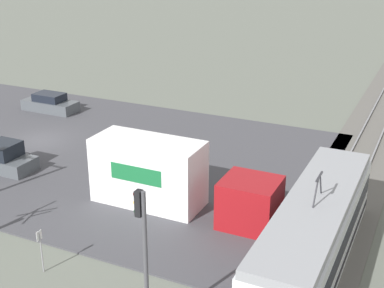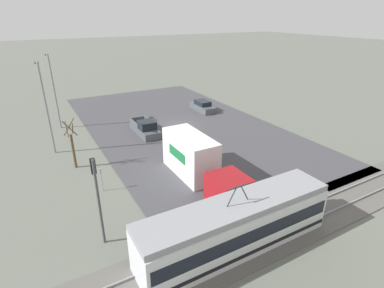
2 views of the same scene
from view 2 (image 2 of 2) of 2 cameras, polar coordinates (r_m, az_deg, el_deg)
ground_plane at (r=38.78m, az=-2.50°, el=3.55°), size 320.00×320.00×0.00m
road_surface at (r=38.76m, az=-2.50°, el=3.60°), size 21.42×40.07×0.08m
rail_bed at (r=23.92m, az=21.88°, el=-11.99°), size 75.81×4.40×0.22m
light_rail_tram at (r=18.79m, az=8.37°, el=-15.13°), size 12.48×2.83×4.30m
box_truck at (r=25.35m, az=1.20°, el=-3.51°), size 2.60×10.18×3.60m
pickup_truck at (r=36.06m, az=-8.88°, el=2.95°), size 1.98×5.39×1.76m
sedan_car_0 at (r=44.50m, az=2.03°, el=7.16°), size 1.88×4.69×1.50m
traffic_light_pole at (r=18.60m, az=-17.63°, el=-8.58°), size 0.28×0.47×5.83m
street_tree at (r=29.42m, az=-21.79°, el=-0.40°), size 1.13×0.94×4.76m
street_lamp_near_crossing at (r=40.24m, az=-24.88°, el=9.77°), size 0.36×1.95×9.00m
street_lamp_mid_block at (r=32.79m, az=-26.14°, el=6.93°), size 0.36×1.95×9.15m
no_parking_sign at (r=25.20m, az=-16.87°, el=-6.08°), size 0.32×0.08×2.03m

